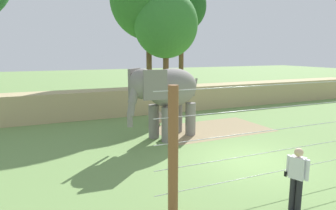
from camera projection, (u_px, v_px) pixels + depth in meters
name	position (u px, v px, depth m)	size (l,w,h in m)	color
ground_plane	(250.00, 160.00, 11.37)	(120.00, 120.00, 0.00)	#6B8E4C
dirt_patch	(212.00, 129.00, 15.85)	(5.84, 3.59, 0.01)	#937F5B
embankment_wall	(154.00, 100.00, 20.30)	(36.00, 1.80, 1.65)	tan
elephant	(167.00, 92.00, 13.89)	(4.23, 2.74, 3.32)	gray
enrichment_ball	(156.00, 118.00, 16.79)	(0.76, 0.76, 0.76)	gray
cable_fence	(304.00, 133.00, 8.94)	(9.56, 0.25, 3.26)	brown
zookeeper	(297.00, 177.00, 7.57)	(0.35, 0.56, 1.67)	#232328
tree_far_left	(182.00, 7.00, 26.70)	(4.39, 4.39, 10.31)	brown
tree_right_of_centre	(166.00, 25.00, 22.50)	(4.78, 4.78, 8.52)	brown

